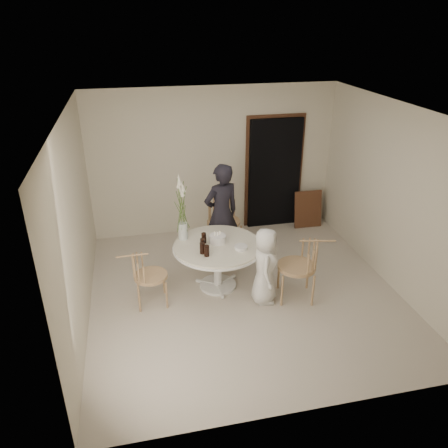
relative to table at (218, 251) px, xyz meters
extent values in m
plane|color=beige|center=(0.35, -0.25, -0.62)|extent=(4.50, 4.50, 0.00)
plane|color=silver|center=(0.35, -0.25, 2.08)|extent=(4.50, 4.50, 0.00)
plane|color=beige|center=(0.35, 2.00, 0.73)|extent=(4.50, 0.00, 4.50)
plane|color=beige|center=(0.35, -2.50, 0.73)|extent=(4.50, 0.00, 4.50)
plane|color=beige|center=(-1.90, -0.25, 0.73)|extent=(0.00, 4.50, 4.50)
plane|color=beige|center=(2.60, -0.25, 0.73)|extent=(0.00, 4.50, 4.50)
cube|color=black|center=(1.50, 1.94, 0.43)|extent=(1.00, 0.10, 2.10)
cube|color=#54311D|center=(1.50, 1.98, 0.49)|extent=(1.12, 0.03, 2.22)
cylinder|color=white|center=(0.00, 0.00, -0.60)|extent=(0.56, 0.56, 0.04)
cylinder|color=white|center=(0.00, 0.00, -0.27)|extent=(0.12, 0.12, 0.65)
cylinder|color=white|center=(0.00, 0.00, 0.07)|extent=(1.33, 1.33, 0.03)
cylinder|color=beige|center=(0.00, 0.00, 0.09)|extent=(1.30, 1.30, 0.04)
cube|color=#54311D|center=(2.14, 1.70, -0.26)|extent=(0.55, 0.17, 0.72)
cylinder|color=tan|center=(0.18, 0.90, -0.37)|extent=(0.03, 0.03, 0.50)
cylinder|color=tan|center=(0.62, 0.99, -0.37)|extent=(0.03, 0.03, 0.50)
cylinder|color=tan|center=(0.10, 1.34, -0.37)|extent=(0.03, 0.03, 0.50)
cylinder|color=tan|center=(0.53, 1.42, -0.37)|extent=(0.03, 0.03, 0.50)
cylinder|color=tan|center=(0.36, 1.16, -0.10)|extent=(0.55, 0.55, 0.06)
cylinder|color=tan|center=(0.89, -0.25, -0.37)|extent=(0.03, 0.03, 0.49)
cylinder|color=tan|center=(0.79, -0.68, -0.37)|extent=(0.03, 0.03, 0.49)
cylinder|color=tan|center=(1.31, -0.34, -0.37)|extent=(0.03, 0.03, 0.49)
cylinder|color=tan|center=(1.22, -0.77, -0.37)|extent=(0.03, 0.03, 0.49)
cylinder|color=tan|center=(1.05, -0.51, -0.10)|extent=(0.55, 0.55, 0.05)
cylinder|color=tan|center=(-0.82, -0.39, -0.40)|extent=(0.03, 0.03, 0.43)
cylinder|color=tan|center=(-0.82, -0.01, -0.40)|extent=(0.03, 0.03, 0.43)
cylinder|color=tan|center=(-1.20, -0.39, -0.40)|extent=(0.03, 0.03, 0.43)
cylinder|color=tan|center=(-1.20, -0.01, -0.40)|extent=(0.03, 0.03, 0.43)
cylinder|color=tan|center=(-1.01, -0.20, -0.17)|extent=(0.48, 0.48, 0.05)
imported|color=black|center=(0.23, 0.79, 0.23)|extent=(0.71, 0.58, 1.70)
imported|color=silver|center=(0.58, -0.50, -0.04)|extent=(0.49, 0.63, 1.15)
cylinder|color=white|center=(0.01, 0.06, 0.17)|extent=(0.24, 0.24, 0.12)
cylinder|color=#FCDD9F|center=(0.01, 0.06, 0.26)|extent=(0.01, 0.01, 0.05)
cylinder|color=#FCDD9F|center=(0.05, 0.09, 0.26)|extent=(0.01, 0.01, 0.05)
cylinder|color=#FCDD9F|center=(-0.03, 0.08, 0.26)|extent=(0.01, 0.01, 0.05)
cylinder|color=black|center=(-0.26, -0.22, 0.20)|extent=(0.08, 0.08, 0.16)
cylinder|color=black|center=(-0.22, -0.30, 0.19)|extent=(0.10, 0.10, 0.16)
cylinder|color=black|center=(-0.23, -0.04, 0.18)|extent=(0.07, 0.07, 0.14)
cylinder|color=black|center=(-0.19, 0.10, 0.19)|extent=(0.09, 0.09, 0.16)
cylinder|color=silver|center=(0.30, -0.21, 0.14)|extent=(0.24, 0.24, 0.05)
cylinder|color=silver|center=(-0.47, 0.29, 0.24)|extent=(0.14, 0.14, 0.26)
cylinder|color=#49662B|center=(-0.44, 0.30, 0.57)|extent=(0.01, 0.01, 0.65)
cone|color=silver|center=(-0.44, 0.30, 0.90)|extent=(0.07, 0.07, 0.17)
cylinder|color=#49662B|center=(-0.46, 0.31, 0.60)|extent=(0.01, 0.01, 0.71)
cone|color=silver|center=(-0.46, 0.31, 0.95)|extent=(0.07, 0.07, 0.17)
cylinder|color=#49662B|center=(-0.49, 0.31, 0.63)|extent=(0.01, 0.01, 0.77)
cone|color=silver|center=(-0.49, 0.31, 1.01)|extent=(0.07, 0.07, 0.17)
cylinder|color=#49662B|center=(-0.50, 0.28, 0.66)|extent=(0.01, 0.01, 0.82)
cone|color=silver|center=(-0.50, 0.28, 1.07)|extent=(0.07, 0.07, 0.17)
cylinder|color=#49662B|center=(-0.48, 0.26, 0.57)|extent=(0.01, 0.01, 0.65)
cone|color=silver|center=(-0.48, 0.26, 0.90)|extent=(0.07, 0.07, 0.17)
cylinder|color=#49662B|center=(-0.45, 0.27, 0.60)|extent=(0.01, 0.01, 0.71)
cone|color=silver|center=(-0.45, 0.27, 0.95)|extent=(0.07, 0.07, 0.17)
camera|label=1|loc=(-1.12, -5.53, 3.17)|focal=35.00mm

